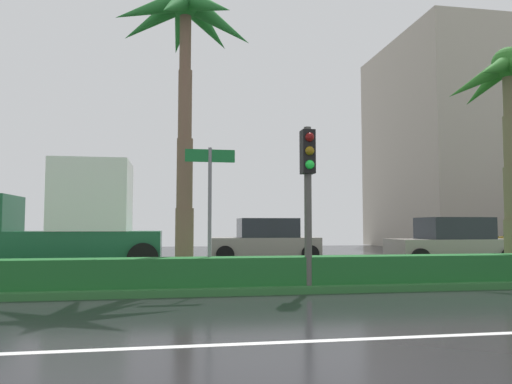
{
  "coord_description": "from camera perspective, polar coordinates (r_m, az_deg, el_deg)",
  "views": [
    {
      "loc": [
        -0.85,
        -3.95,
        1.43
      ],
      "look_at": [
        1.9,
        12.08,
        2.55
      ],
      "focal_mm": 34.28,
      "sensor_mm": 36.0,
      "label": 1
    }
  ],
  "objects": [
    {
      "name": "median_hedge",
      "position": [
        10.63,
        -5.16,
        -9.22
      ],
      "size": [
        76.5,
        0.7,
        0.6
      ],
      "color": "#1E6028",
      "rests_on": "median_strip"
    },
    {
      "name": "car_in_traffic_leading",
      "position": [
        19.58,
        1.07,
        -5.71
      ],
      "size": [
        4.3,
        2.02,
        1.72
      ],
      "rotation": [
        0.0,
        0.0,
        3.14
      ],
      "color": "gray",
      "rests_on": "ground_plane"
    },
    {
      "name": "palm_tree_centre_left",
      "position": [
        12.84,
        -8.29,
        17.42
      ],
      "size": [
        3.6,
        3.61,
        7.35
      ],
      "color": "brown",
      "rests_on": "median_strip"
    },
    {
      "name": "box_truck_lead",
      "position": [
        16.44,
        -21.96,
        -3.25
      ],
      "size": [
        6.4,
        2.64,
        3.46
      ],
      "rotation": [
        0.0,
        0.0,
        3.14
      ],
      "color": "#195133",
      "rests_on": "ground_plane"
    },
    {
      "name": "street_name_sign",
      "position": [
        10.76,
        -5.41,
        -0.47
      ],
      "size": [
        1.1,
        0.08,
        3.0
      ],
      "color": "slate",
      "rests_on": "median_strip"
    },
    {
      "name": "median_strip",
      "position": [
        12.06,
        -5.71,
        -10.38
      ],
      "size": [
        85.5,
        4.0,
        0.15
      ],
      "primitive_type": "cube",
      "color": "#2D6B33",
      "rests_on": "ground_plane"
    },
    {
      "name": "building_far_right",
      "position": [
        37.96,
        27.08,
        4.76
      ],
      "size": [
        16.45,
        10.97,
        13.78
      ],
      "color": "#A89E8E",
      "rests_on": "ground_plane"
    },
    {
      "name": "ground_plane",
      "position": [
        13.06,
        -6.03,
        -10.43
      ],
      "size": [
        90.0,
        42.0,
        0.1
      ],
      "primitive_type": "cube",
      "color": "black"
    },
    {
      "name": "traffic_signal_median_right",
      "position": [
        10.69,
        6.09,
        1.92
      ],
      "size": [
        0.28,
        0.43,
        3.44
      ],
      "color": "#4C4C47",
      "rests_on": "median_strip"
    },
    {
      "name": "car_in_traffic_second",
      "position": [
        18.74,
        21.88,
        -5.51
      ],
      "size": [
        4.3,
        2.02,
        1.72
      ],
      "rotation": [
        0.0,
        0.0,
        3.14
      ],
      "color": "gray",
      "rests_on": "ground_plane"
    },
    {
      "name": "near_lane_divider_stripe",
      "position": [
        6.18,
        -1.64,
        -17.31
      ],
      "size": [
        81.0,
        0.14,
        0.01
      ],
      "primitive_type": "cube",
      "color": "white",
      "rests_on": "ground_plane"
    },
    {
      "name": "palm_tree_centre",
      "position": [
        15.71,
        27.5,
        9.85
      ],
      "size": [
        3.38,
        3.53,
        6.33
      ],
      "color": "brown",
      "rests_on": "median_strip"
    }
  ]
}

